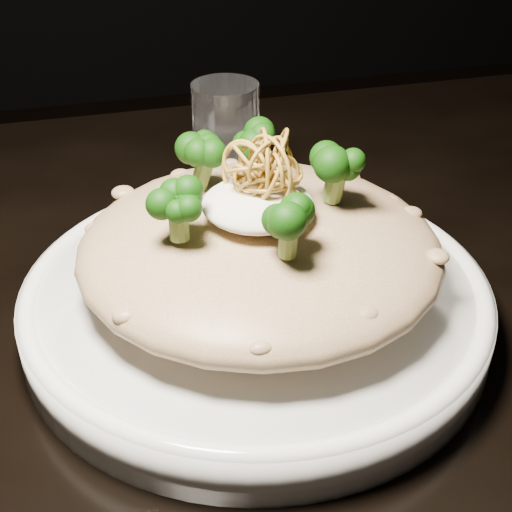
% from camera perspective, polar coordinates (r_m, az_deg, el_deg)
% --- Properties ---
extents(table, '(1.10, 0.80, 0.75)m').
position_cam_1_polar(table, '(0.61, 6.82, -8.11)').
color(table, black).
rests_on(table, ground).
extents(plate, '(0.32, 0.32, 0.03)m').
position_cam_1_polar(plate, '(0.50, 0.00, -3.65)').
color(plate, white).
rests_on(plate, table).
extents(risotto, '(0.25, 0.25, 0.05)m').
position_cam_1_polar(risotto, '(0.48, 0.31, 0.72)').
color(risotto, brown).
rests_on(risotto, plate).
extents(broccoli, '(0.14, 0.14, 0.05)m').
position_cam_1_polar(broccoli, '(0.46, -0.10, 6.27)').
color(broccoli, black).
rests_on(broccoli, risotto).
extents(cheese, '(0.07, 0.07, 0.02)m').
position_cam_1_polar(cheese, '(0.46, 0.14, 4.19)').
color(cheese, silver).
rests_on(cheese, risotto).
extents(shallots, '(0.06, 0.06, 0.04)m').
position_cam_1_polar(shallots, '(0.45, 0.54, 7.98)').
color(shallots, '#8B5E1D').
rests_on(shallots, cheese).
extents(drinking_glass, '(0.07, 0.07, 0.11)m').
position_cam_1_polar(drinking_glass, '(0.66, -2.39, 9.22)').
color(drinking_glass, silver).
rests_on(drinking_glass, table).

